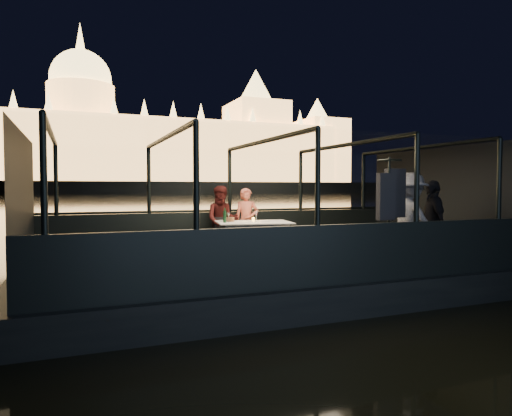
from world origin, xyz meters
name	(u,v)px	position (x,y,z in m)	size (l,w,h in m)	color
river_water	(93,199)	(0.00, 80.00, 0.00)	(500.00, 500.00, 0.00)	black
boat_hull	(264,291)	(0.00, 0.00, 0.00)	(8.60, 4.40, 1.00)	black
boat_deck	(264,266)	(0.00, 0.00, 0.48)	(8.00, 4.00, 0.04)	black
gunwale_port	(230,231)	(0.00, 2.00, 0.95)	(8.00, 0.08, 0.90)	black
gunwale_starboard	(317,256)	(0.00, -2.00, 0.95)	(8.00, 0.08, 0.90)	black
cabin_glass_port	(230,181)	(0.00, 2.00, 2.10)	(8.00, 0.02, 1.40)	#99B2B2
cabin_glass_starboard	(318,177)	(0.00, -2.00, 2.10)	(8.00, 0.02, 1.40)	#99B2B2
cabin_roof_glass	(264,141)	(0.00, 0.00, 2.80)	(8.00, 4.00, 0.02)	#99B2B2
end_wall_fore	(23,207)	(-4.00, 0.00, 1.65)	(0.02, 4.00, 2.30)	black
end_wall_aft	(433,201)	(4.00, 0.00, 1.65)	(0.02, 4.00, 2.30)	black
canopy_ribs	(264,204)	(0.00, 0.00, 1.65)	(8.00, 4.00, 2.30)	black
embankment	(81,190)	(0.00, 210.00, 1.00)	(400.00, 140.00, 6.00)	#423D33
parliament_building	(81,115)	(0.00, 175.00, 29.00)	(220.00, 32.00, 60.00)	#F2D18C
dining_table_central	(254,241)	(0.04, 0.63, 0.89)	(1.45, 1.05, 0.77)	silver
chair_port_left	(225,235)	(-0.33, 1.35, 0.95)	(0.38, 0.38, 0.81)	black
chair_port_right	(245,234)	(0.12, 1.34, 0.95)	(0.38, 0.38, 0.81)	black
coat_stand	(389,221)	(1.54, -1.65, 1.40)	(0.54, 0.43, 1.95)	black
person_woman_coral	(246,220)	(0.21, 1.47, 1.25)	(0.52, 0.34, 1.44)	#E16D51
person_man_maroon	(222,220)	(-0.31, 1.58, 1.25)	(0.71, 0.55, 1.49)	#441413
passenger_stripe	(410,221)	(2.31, -1.26, 1.35)	(1.11, 0.63, 1.72)	silver
passenger_dark	(432,220)	(2.91, -1.17, 1.35)	(0.93, 0.39, 1.59)	black
wine_bottle	(225,215)	(-0.56, 0.64, 1.42)	(0.06, 0.06, 0.28)	#153B1E
bread_basket	(229,219)	(-0.39, 0.89, 1.31)	(0.22, 0.22, 0.09)	brown
amber_candle	(253,219)	(0.08, 0.74, 1.31)	(0.06, 0.06, 0.08)	gold
plate_near	(264,221)	(0.29, 0.67, 1.27)	(0.23, 0.23, 0.01)	white
plate_far	(225,221)	(-0.43, 1.04, 1.27)	(0.26, 0.26, 0.02)	silver
wine_glass_white	(228,217)	(-0.46, 0.70, 1.36)	(0.06, 0.06, 0.19)	white
wine_glass_red	(257,216)	(0.25, 1.00, 1.36)	(0.06, 0.06, 0.19)	silver
wine_glass_empty	(256,217)	(0.08, 0.60, 1.36)	(0.06, 0.06, 0.19)	white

